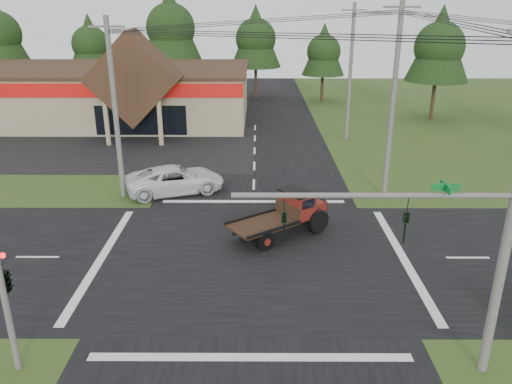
{
  "coord_description": "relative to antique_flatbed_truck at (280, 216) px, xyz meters",
  "views": [
    {
      "loc": [
        0.24,
        -20.58,
        11.04
      ],
      "look_at": [
        0.16,
        2.84,
        2.2
      ],
      "focal_mm": 35.0,
      "sensor_mm": 36.0,
      "label": 1
    }
  ],
  "objects": [
    {
      "name": "tree_row_b",
      "position": [
        -21.39,
        39.64,
        5.59
      ],
      "size": [
        5.6,
        5.6,
        10.1
      ],
      "color": "#332316",
      "rests_on": "ground"
    },
    {
      "name": "road_ew",
      "position": [
        -1.39,
        -2.36,
        -1.1
      ],
      "size": [
        120.0,
        12.0,
        0.02
      ],
      "primitive_type": "cube",
      "color": "black",
      "rests_on": "ground"
    },
    {
      "name": "tree_row_c",
      "position": [
        -11.39,
        38.64,
        7.61
      ],
      "size": [
        7.28,
        7.28,
        13.13
      ],
      "color": "#332316",
      "rests_on": "ground"
    },
    {
      "name": "utility_pole_nw",
      "position": [
        -9.39,
        5.64,
        4.27
      ],
      "size": [
        2.0,
        0.3,
        10.5
      ],
      "color": "#595651",
      "rests_on": "ground"
    },
    {
      "name": "tree_row_d",
      "position": [
        -1.39,
        39.64,
        6.26
      ],
      "size": [
        6.16,
        6.16,
        11.11
      ],
      "color": "#332316",
      "rests_on": "ground"
    },
    {
      "name": "traffic_signal_mast",
      "position": [
        4.43,
        -9.86,
        3.31
      ],
      "size": [
        8.12,
        0.24,
        7.0
      ],
      "color": "#595651",
      "rests_on": "ground"
    },
    {
      "name": "utility_pole_n",
      "position": [
        6.61,
        19.64,
        4.63
      ],
      "size": [
        2.0,
        0.3,
        11.2
      ],
      "color": "#595651",
      "rests_on": "ground"
    },
    {
      "name": "road_ns",
      "position": [
        -1.39,
        -2.36,
        -1.1
      ],
      "size": [
        12.0,
        120.0,
        0.02
      ],
      "primitive_type": "cube",
      "color": "black",
      "rests_on": "ground"
    },
    {
      "name": "cvs_building",
      "position": [
        -17.09,
        27.21,
        1.67
      ],
      "size": [
        30.4,
        18.2,
        9.19
      ],
      "color": "#9B8E69",
      "rests_on": "ground"
    },
    {
      "name": "parking_apron",
      "position": [
        -15.39,
        16.64,
        -1.1
      ],
      "size": [
        28.0,
        14.0,
        0.02
      ],
      "primitive_type": "cube",
      "color": "black",
      "rests_on": "ground"
    },
    {
      "name": "traffic_signal_corner",
      "position": [
        -8.89,
        -9.68,
        2.41
      ],
      "size": [
        0.53,
        2.48,
        4.4
      ],
      "color": "#595651",
      "rests_on": "ground"
    },
    {
      "name": "antique_flatbed_truck",
      "position": [
        0.0,
        0.0,
        0.0
      ],
      "size": [
        5.5,
        4.77,
        2.23
      ],
      "primitive_type": null,
      "rotation": [
        0.0,
        0.0,
        -0.94
      ],
      "color": "#550C12",
      "rests_on": "ground"
    },
    {
      "name": "tree_side_ne",
      "position": [
        16.61,
        27.64,
        6.26
      ],
      "size": [
        6.16,
        6.16,
        11.11
      ],
      "color": "#332316",
      "rests_on": "ground"
    },
    {
      "name": "white_pickup",
      "position": [
        -6.26,
        6.28,
        -0.28
      ],
      "size": [
        6.6,
        4.64,
        1.67
      ],
      "primitive_type": "imported",
      "rotation": [
        0.0,
        0.0,
        1.92
      ],
      "color": "white",
      "rests_on": "ground"
    },
    {
      "name": "utility_pole_ne",
      "position": [
        6.61,
        5.64,
        4.78
      ],
      "size": [
        2.0,
        0.3,
        11.5
      ],
      "color": "#595651",
      "rests_on": "ground"
    },
    {
      "name": "tree_row_e",
      "position": [
        6.61,
        37.64,
        4.92
      ],
      "size": [
        5.04,
        5.04,
        9.09
      ],
      "color": "#332316",
      "rests_on": "ground"
    },
    {
      "name": "ground",
      "position": [
        -1.39,
        -2.36,
        -1.11
      ],
      "size": [
        120.0,
        120.0,
        0.0
      ],
      "primitive_type": "plane",
      "color": "#34491A",
      "rests_on": "ground"
    }
  ]
}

